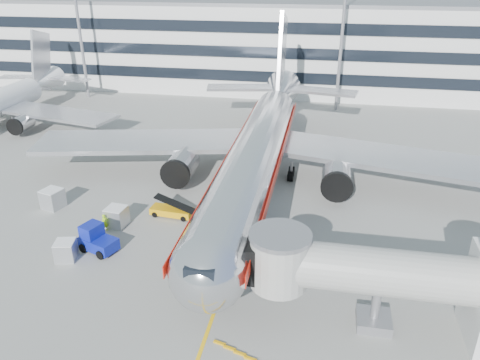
% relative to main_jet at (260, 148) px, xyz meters
% --- Properties ---
extents(ground, '(180.00, 180.00, 0.00)m').
position_rel_main_jet_xyz_m(ground, '(0.00, -11.72, -4.23)').
color(ground, gray).
rests_on(ground, ground).
extents(lead_in_line, '(0.25, 70.00, 0.01)m').
position_rel_main_jet_xyz_m(lead_in_line, '(0.00, -1.72, -4.23)').
color(lead_in_line, yellow).
rests_on(lead_in_line, ground).
extents(main_jet, '(50.95, 48.70, 16.06)m').
position_rel_main_jet_xyz_m(main_jet, '(0.00, 0.00, 0.00)').
color(main_jet, silver).
rests_on(main_jet, ground).
extents(jet_bridge, '(17.80, 4.50, 7.00)m').
position_rel_main_jet_xyz_m(jet_bridge, '(12.18, -19.72, -0.36)').
color(jet_bridge, silver).
rests_on(jet_bridge, ground).
extents(terminal, '(150.00, 24.25, 15.60)m').
position_rel_main_jet_xyz_m(terminal, '(0.00, 46.23, 3.57)').
color(terminal, silver).
rests_on(terminal, ground).
extents(light_mast_west, '(2.40, 1.20, 25.45)m').
position_rel_main_jet_xyz_m(light_mast_west, '(-35.00, 30.28, 10.64)').
color(light_mast_west, gray).
rests_on(light_mast_west, ground).
extents(light_mast_centre, '(2.40, 1.20, 25.45)m').
position_rel_main_jet_xyz_m(light_mast_centre, '(8.00, 30.28, 10.64)').
color(light_mast_centre, gray).
rests_on(light_mast_centre, ground).
extents(belt_loader, '(4.21, 1.82, 1.98)m').
position_rel_main_jet_xyz_m(belt_loader, '(-7.00, -8.20, -3.67)').
color(belt_loader, '#D59508').
rests_on(belt_loader, ground).
extents(baggage_tug, '(3.44, 2.76, 2.27)m').
position_rel_main_jet_xyz_m(baggage_tug, '(-11.21, -14.80, -3.25)').
color(baggage_tug, '#0D1A92').
rests_on(baggage_tug, ground).
extents(cargo_container_left, '(1.81, 1.81, 1.61)m').
position_rel_main_jet_xyz_m(cargo_container_left, '(-13.05, -16.50, -3.43)').
color(cargo_container_left, '#AFB2B6').
rests_on(cargo_container_left, ground).
extents(cargo_container_right, '(2.16, 2.16, 1.88)m').
position_rel_main_jet_xyz_m(cargo_container_right, '(-18.79, -8.69, -3.29)').
color(cargo_container_right, '#AFB2B6').
rests_on(cargo_container_right, ground).
extents(cargo_container_front, '(1.85, 1.85, 1.80)m').
position_rel_main_jet_xyz_m(cargo_container_front, '(-11.28, -10.78, -3.33)').
color(cargo_container_front, '#AFB2B6').
rests_on(cargo_container_front, ground).
extents(ramp_worker, '(0.63, 0.70, 1.60)m').
position_rel_main_jet_xyz_m(ramp_worker, '(-11.92, -11.84, -3.44)').
color(ramp_worker, '#A2E418').
rests_on(ramp_worker, ground).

